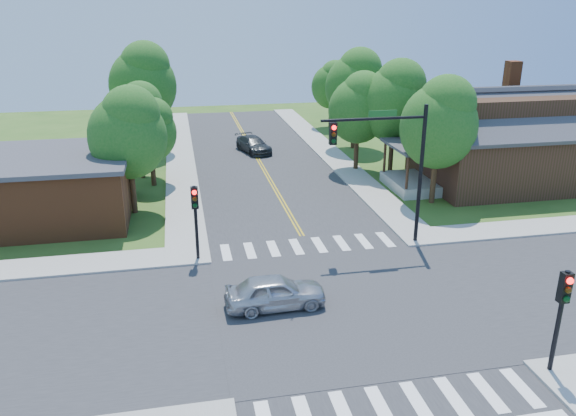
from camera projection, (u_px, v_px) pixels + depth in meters
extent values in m
plane|color=#325A1C|center=(342.00, 306.00, 23.07)|extent=(100.00, 100.00, 0.00)
cube|color=#2D2D30|center=(342.00, 306.00, 23.07)|extent=(10.00, 90.00, 0.04)
cube|color=#2D2D30|center=(342.00, 306.00, 23.06)|extent=(90.00, 10.00, 0.04)
cube|color=#2D2D30|center=(342.00, 306.00, 23.07)|extent=(10.20, 10.20, 0.06)
cube|color=#9E9B93|center=(327.00, 151.00, 47.21)|extent=(2.20, 40.00, 0.14)
cube|color=#9E9B93|center=(180.00, 158.00, 44.97)|extent=(2.20, 40.00, 0.14)
cube|color=white|center=(226.00, 252.00, 28.00)|extent=(0.45, 2.00, 0.01)
cube|color=white|center=(250.00, 250.00, 28.22)|extent=(0.45, 2.00, 0.01)
cube|color=white|center=(273.00, 248.00, 28.44)|extent=(0.45, 2.00, 0.01)
cube|color=white|center=(296.00, 247.00, 28.66)|extent=(0.45, 2.00, 0.01)
cube|color=white|center=(319.00, 245.00, 28.88)|extent=(0.45, 2.00, 0.01)
cube|color=white|center=(342.00, 243.00, 29.10)|extent=(0.45, 2.00, 0.01)
cube|color=white|center=(364.00, 241.00, 29.32)|extent=(0.45, 2.00, 0.01)
cube|color=white|center=(385.00, 239.00, 29.54)|extent=(0.45, 2.00, 0.01)
cube|color=white|center=(343.00, 412.00, 17.01)|extent=(0.45, 2.00, 0.01)
cube|color=white|center=(381.00, 407.00, 17.23)|extent=(0.45, 2.00, 0.01)
cube|color=white|center=(417.00, 402.00, 17.45)|extent=(0.45, 2.00, 0.01)
cube|color=white|center=(453.00, 397.00, 17.67)|extent=(0.45, 2.00, 0.01)
cube|color=white|center=(488.00, 392.00, 17.89)|extent=(0.45, 2.00, 0.01)
cube|color=white|center=(522.00, 388.00, 18.11)|extent=(0.45, 2.00, 0.01)
cube|color=gold|center=(252.00, 151.00, 47.23)|extent=(0.10, 37.50, 0.01)
cube|color=gold|center=(255.00, 151.00, 47.27)|extent=(0.10, 37.50, 0.01)
cylinder|color=black|center=(420.00, 176.00, 28.03)|extent=(0.20, 0.20, 7.20)
cylinder|color=black|center=(374.00, 119.00, 26.53)|extent=(5.20, 0.14, 0.14)
cube|color=#19591E|center=(383.00, 113.00, 26.47)|extent=(1.40, 0.04, 0.30)
cube|color=black|center=(333.00, 134.00, 26.38)|extent=(0.34, 0.28, 1.05)
sphere|color=#FF0C0C|center=(334.00, 128.00, 26.11)|extent=(0.22, 0.22, 0.22)
sphere|color=#3F2605|center=(334.00, 134.00, 26.22)|extent=(0.22, 0.22, 0.22)
sphere|color=#05330F|center=(334.00, 141.00, 26.33)|extent=(0.22, 0.22, 0.22)
cylinder|color=black|center=(558.00, 323.00, 18.29)|extent=(0.16, 0.16, 3.80)
cube|color=black|center=(565.00, 287.00, 17.84)|extent=(0.34, 0.28, 1.05)
sphere|color=#FF0C0C|center=(570.00, 281.00, 17.58)|extent=(0.22, 0.22, 0.22)
sphere|color=#3F2605|center=(568.00, 290.00, 17.68)|extent=(0.22, 0.22, 0.22)
sphere|color=#05330F|center=(567.00, 299.00, 17.79)|extent=(0.22, 0.22, 0.22)
cylinder|color=black|center=(196.00, 224.00, 26.55)|extent=(0.16, 0.16, 3.80)
cube|color=black|center=(195.00, 198.00, 26.10)|extent=(0.34, 0.28, 1.05)
sphere|color=#FF0C0C|center=(194.00, 192.00, 25.84)|extent=(0.22, 0.22, 0.22)
sphere|color=#3F2605|center=(195.00, 199.00, 25.95)|extent=(0.22, 0.22, 0.22)
sphere|color=#05330F|center=(195.00, 206.00, 26.06)|extent=(0.22, 0.22, 0.22)
cube|color=#302110|center=(498.00, 155.00, 38.27)|extent=(10.00, 8.00, 4.00)
cube|color=#9E9B93|center=(410.00, 184.00, 37.68)|extent=(2.60, 4.50, 0.70)
cylinder|color=#302110|center=(407.00, 175.00, 35.20)|extent=(0.18, 0.18, 2.50)
cylinder|color=#302110|center=(385.00, 159.00, 38.89)|extent=(0.18, 0.18, 2.50)
cube|color=#38383D|center=(413.00, 146.00, 36.79)|extent=(2.80, 4.80, 0.18)
cube|color=brown|center=(506.00, 122.00, 41.43)|extent=(0.90, 0.90, 7.11)
cube|color=brown|center=(38.00, 189.00, 32.03)|extent=(10.00, 8.00, 3.50)
cube|color=#38383D|center=(33.00, 158.00, 31.40)|extent=(10.40, 8.40, 0.25)
cylinder|color=#382314|center=(433.00, 180.00, 34.69)|extent=(0.34, 0.34, 2.95)
ellipsoid|color=#1A581A|center=(438.00, 127.00, 33.55)|extent=(4.66, 4.43, 5.13)
sphere|color=#1A581A|center=(447.00, 104.00, 32.94)|extent=(3.42, 3.42, 3.42)
cylinder|color=#382314|center=(391.00, 152.00, 40.88)|extent=(0.34, 0.34, 3.08)
ellipsoid|color=#1A581A|center=(394.00, 105.00, 39.69)|extent=(4.86, 4.62, 5.35)
sphere|color=#1A581A|center=(401.00, 84.00, 39.06)|extent=(3.57, 3.57, 3.57)
cylinder|color=#382314|center=(353.00, 130.00, 48.07)|extent=(0.34, 0.34, 3.16)
ellipsoid|color=#1A581A|center=(355.00, 88.00, 46.84)|extent=(4.99, 4.74, 5.49)
sphere|color=#1A581A|center=(360.00, 69.00, 46.20)|extent=(3.66, 3.66, 3.66)
cylinder|color=#382314|center=(330.00, 115.00, 56.38)|extent=(0.34, 0.34, 2.48)
ellipsoid|color=#1A581A|center=(331.00, 87.00, 55.42)|extent=(3.91, 3.71, 4.30)
sphere|color=#1A581A|center=(335.00, 75.00, 54.89)|extent=(2.87, 2.87, 2.87)
cylinder|color=#382314|center=(133.00, 190.00, 33.03)|extent=(0.34, 0.34, 2.82)
ellipsoid|color=#1A581A|center=(128.00, 137.00, 31.94)|extent=(4.45, 4.22, 4.89)
sphere|color=#1A581A|center=(131.00, 114.00, 31.36)|extent=(3.26, 3.26, 3.26)
cylinder|color=#382314|center=(142.00, 160.00, 39.85)|extent=(0.34, 0.34, 2.55)
ellipsoid|color=#1A581A|center=(138.00, 120.00, 38.86)|extent=(4.03, 3.83, 4.44)
sphere|color=#1A581A|center=(141.00, 103.00, 38.32)|extent=(2.96, 2.96, 2.96)
cylinder|color=#382314|center=(147.00, 133.00, 46.40)|extent=(0.34, 0.34, 3.39)
ellipsoid|color=#1A581A|center=(143.00, 86.00, 45.09)|extent=(5.35, 5.08, 5.89)
sphere|color=#1A581A|center=(145.00, 66.00, 44.41)|extent=(3.92, 3.92, 3.92)
cylinder|color=#382314|center=(150.00, 116.00, 55.52)|extent=(0.34, 0.34, 2.51)
ellipsoid|color=#1A581A|center=(147.00, 88.00, 54.55)|extent=(3.96, 3.76, 4.35)
sphere|color=#1A581A|center=(149.00, 75.00, 54.02)|extent=(2.90, 2.90, 2.90)
cylinder|color=#382314|center=(356.00, 152.00, 41.61)|extent=(0.34, 0.34, 2.73)
ellipsoid|color=#1A581A|center=(358.00, 111.00, 40.55)|extent=(4.32, 4.10, 4.75)
sphere|color=#1A581A|center=(364.00, 93.00, 39.98)|extent=(3.17, 3.17, 3.17)
cylinder|color=#382314|center=(153.00, 169.00, 38.17)|extent=(0.34, 0.34, 2.25)
ellipsoid|color=#1A581A|center=(150.00, 133.00, 37.30)|extent=(3.55, 3.37, 3.90)
sphere|color=#1A581A|center=(153.00, 117.00, 36.81)|extent=(2.60, 2.60, 2.60)
imported|color=#B9BBC1|center=(275.00, 293.00, 22.73)|extent=(1.87, 4.19, 1.40)
imported|color=#2C2F30|center=(254.00, 145.00, 46.85)|extent=(4.20, 5.41, 1.29)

